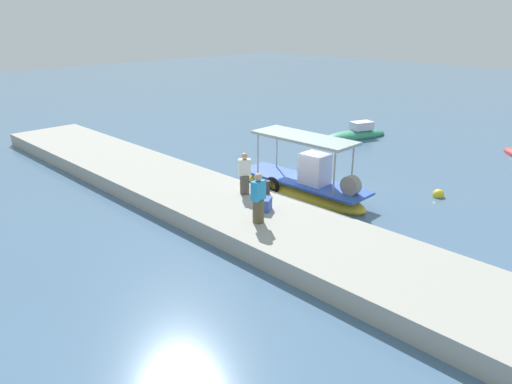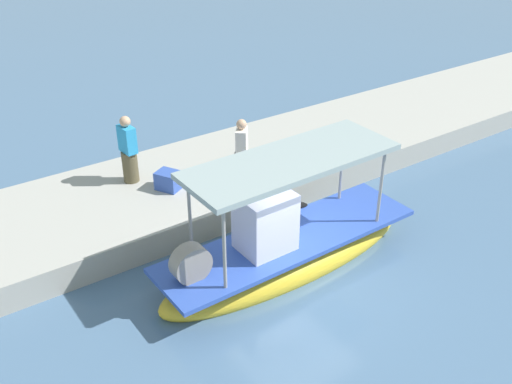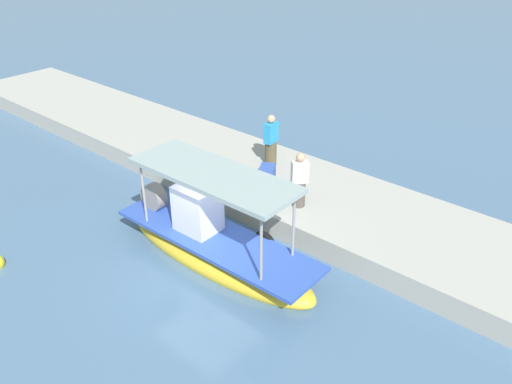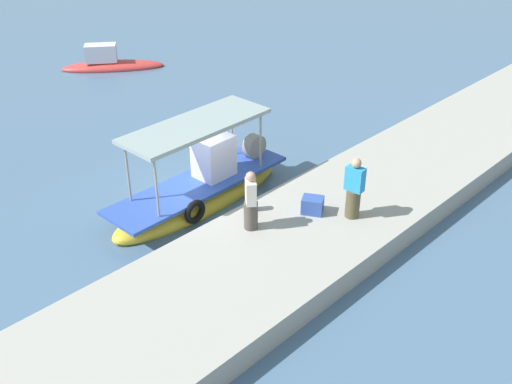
# 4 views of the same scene
# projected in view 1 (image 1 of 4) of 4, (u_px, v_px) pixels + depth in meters

# --- Properties ---
(ground_plane) EXTENTS (120.00, 120.00, 0.00)m
(ground_plane) POSITION_uv_depth(u_px,v_px,m) (307.00, 194.00, 20.86)
(ground_plane) COLOR #496888
(dock_quay) EXTENTS (36.00, 4.06, 0.67)m
(dock_quay) POSITION_uv_depth(u_px,v_px,m) (238.00, 213.00, 18.03)
(dock_quay) COLOR #A6A39A
(dock_quay) RESTS_ON ground_plane
(main_fishing_boat) EXTENTS (6.45, 1.87, 3.00)m
(main_fishing_boat) POSITION_uv_depth(u_px,v_px,m) (304.00, 186.00, 20.49)
(main_fishing_boat) COLOR gold
(main_fishing_boat) RESTS_ON ground_plane
(fisherman_near_bollard) EXTENTS (0.53, 0.54, 1.69)m
(fisherman_near_bollard) POSITION_uv_depth(u_px,v_px,m) (245.00, 175.00, 18.78)
(fisherman_near_bollard) COLOR #504842
(fisherman_near_bollard) RESTS_ON dock_quay
(fisherman_by_crate) EXTENTS (0.43, 0.53, 1.78)m
(fisherman_by_crate) POSITION_uv_depth(u_px,v_px,m) (258.00, 200.00, 16.15)
(fisherman_by_crate) COLOR brown
(fisherman_by_crate) RESTS_ON dock_quay
(mooring_bollard) EXTENTS (0.24, 0.24, 0.55)m
(mooring_bollard) POSITION_uv_depth(u_px,v_px,m) (267.00, 187.00, 18.95)
(mooring_bollard) COLOR #2D2D33
(mooring_bollard) RESTS_ON dock_quay
(cargo_crate) EXTENTS (0.69, 0.73, 0.46)m
(cargo_crate) POSITION_uv_depth(u_px,v_px,m) (264.00, 204.00, 17.35)
(cargo_crate) COLOR #3352A9
(cargo_crate) RESTS_ON dock_quay
(marker_buoy) EXTENTS (0.48, 0.48, 0.48)m
(marker_buoy) POSITION_uv_depth(u_px,v_px,m) (438.00, 195.00, 20.55)
(marker_buoy) COLOR yellow
(marker_buoy) RESTS_ON ground_plane
(moored_boat_mid) EXTENTS (2.92, 4.74, 1.25)m
(moored_boat_mid) POSITION_uv_depth(u_px,v_px,m) (356.00, 135.00, 30.42)
(moored_boat_mid) COLOR #338F6D
(moored_boat_mid) RESTS_ON ground_plane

